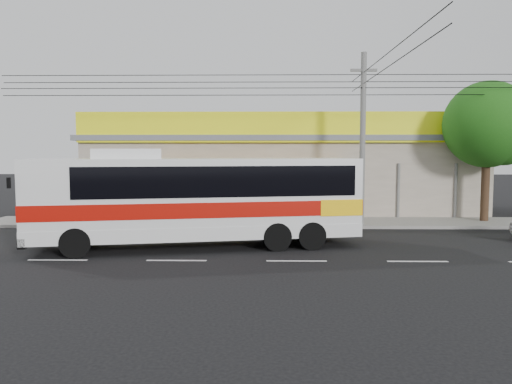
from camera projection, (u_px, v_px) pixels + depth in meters
The scene contains 9 objects.
ground at pixel (292, 247), 19.04m from camera, with size 120.00×120.00×0.00m, color black.
sidewalk at pixel (286, 222), 25.02m from camera, with size 30.00×3.20×0.15m, color gray.
lane_markings at pixel (297, 261), 16.55m from camera, with size 50.00×0.12×0.01m, color silver, non-canonical shape.
storefront_building at pixel (282, 173), 30.35m from camera, with size 22.60×9.20×5.70m.
coach_bus at pixel (203, 195), 18.73m from camera, with size 12.37×4.83×3.73m.
motorbike_red at pixel (83, 215), 23.85m from camera, with size 0.59×1.71×0.90m, color maroon.
motorbike_dark at pixel (62, 213), 23.86m from camera, with size 0.51×1.80×1.08m, color black.
utility_pole at pixel (364, 84), 23.19m from camera, with size 34.00×14.00×8.22m.
tree_near at pixel (491, 127), 24.67m from camera, with size 4.29×4.29×7.11m.
Camera 1 is at (-1.05, -18.83, 3.65)m, focal length 35.00 mm.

